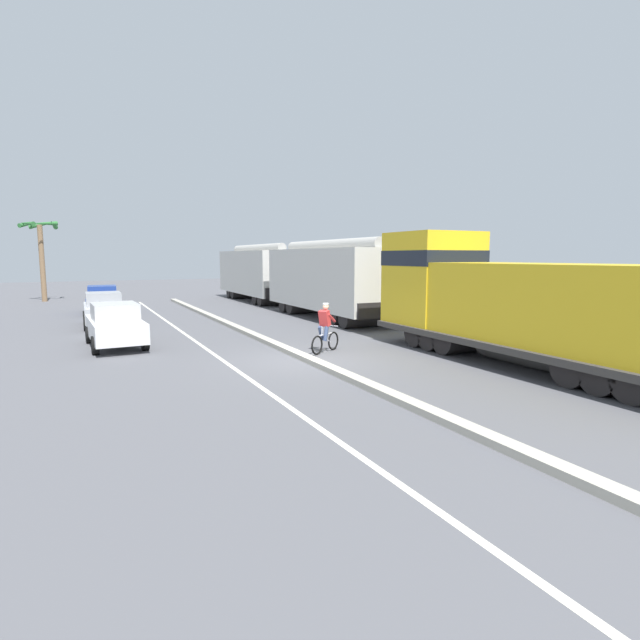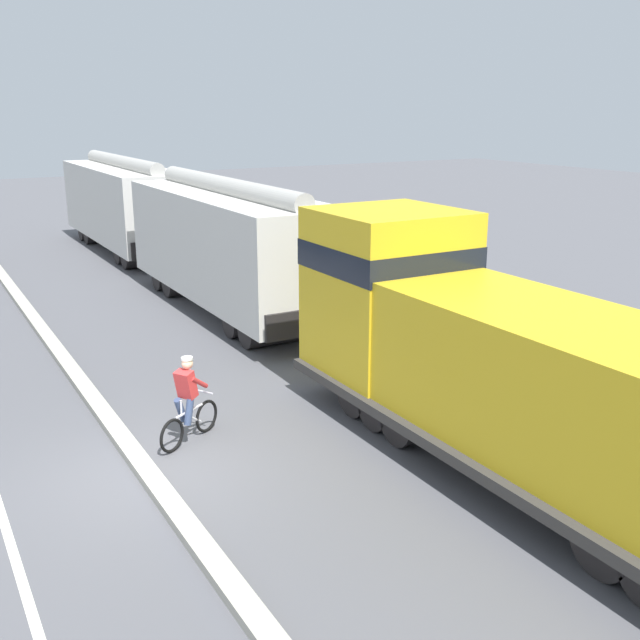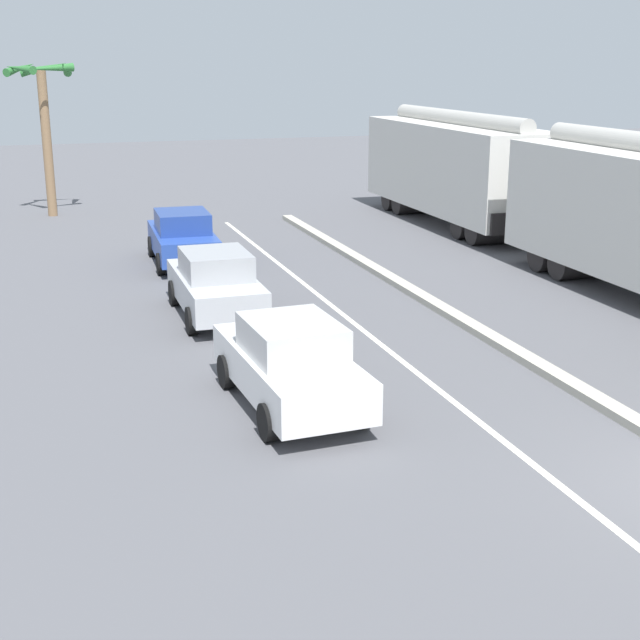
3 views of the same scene
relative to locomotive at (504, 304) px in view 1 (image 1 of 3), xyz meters
The scene contains 11 objects.
ground_plane 6.54m from the locomotive, 154.01° to the left, with size 120.00×120.00×0.00m, color #56565B.
median_curb 10.56m from the locomotive, 122.83° to the left, with size 0.36×36.00×0.16m, color #B2AD9E.
lane_stripe 12.03m from the locomotive, 132.59° to the left, with size 0.14×36.00×0.01m, color silver.
locomotive is the anchor object (origin of this frame).
hopper_car_lead 12.16m from the locomotive, 90.00° to the left, with size 2.90×10.60×4.18m.
hopper_car_middle 23.76m from the locomotive, 90.00° to the left, with size 2.90×10.60×4.18m.
parked_car_white 13.59m from the locomotive, 143.66° to the left, with size 1.99×4.28×1.62m.
parked_car_silver 17.96m from the locomotive, 127.85° to the left, with size 1.86×4.21×1.62m.
parked_car_blue 22.87m from the locomotive, 118.18° to the left, with size 1.96×4.26×1.62m.
cyclist 5.89m from the locomotive, 140.82° to the left, with size 1.50×0.93×1.71m.
palm_tree_near 33.69m from the locomotive, 115.17° to the left, with size 2.61×2.69×5.98m.
Camera 1 is at (-6.48, -14.27, 3.30)m, focal length 28.00 mm.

